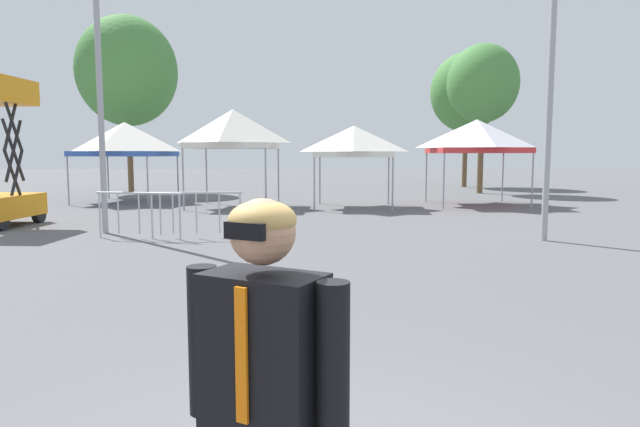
{
  "coord_description": "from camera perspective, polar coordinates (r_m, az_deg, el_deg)",
  "views": [
    {
      "loc": [
        0.14,
        -2.68,
        1.93
      ],
      "look_at": [
        -0.06,
        3.19,
        1.3
      ],
      "focal_mm": 31.17,
      "sensor_mm": 36.0,
      "label": 1
    }
  ],
  "objects": [
    {
      "name": "canopy_tent_center",
      "position": [
        23.7,
        -19.4,
        7.2
      ],
      "size": [
        3.52,
        3.52,
        3.2
      ],
      "color": "#9E9EA3",
      "rests_on": "ground"
    },
    {
      "name": "canopy_tent_far_left",
      "position": [
        20.56,
        -8.92,
        8.56
      ],
      "size": [
        3.12,
        3.12,
        3.54
      ],
      "color": "#9E9EA3",
      "rests_on": "ground"
    },
    {
      "name": "canopy_tent_right_of_center",
      "position": [
        20.15,
        3.51,
        7.39
      ],
      "size": [
        2.88,
        2.88,
        2.95
      ],
      "color": "#9E9EA3",
      "rests_on": "ground"
    },
    {
      "name": "canopy_tent_left_of_center",
      "position": [
        21.96,
        15.79,
        7.63
      ],
      "size": [
        3.43,
        3.43,
        3.23
      ],
      "color": "#9E9EA3",
      "rests_on": "ground"
    },
    {
      "name": "person_foreground",
      "position": [
        2.09,
        -5.72,
        -19.3
      ],
      "size": [
        0.6,
        0.4,
        1.78
      ],
      "color": "#33384C",
      "rests_on": "ground"
    },
    {
      "name": "light_pole_opposite_side",
      "position": [
        13.69,
        22.9,
        19.37
      ],
      "size": [
        0.36,
        0.36,
        9.21
      ],
      "color": "#9E9EA3",
      "rests_on": "ground"
    },
    {
      "name": "tree_behind_tents_center",
      "position": [
        28.79,
        16.37,
        12.65
      ],
      "size": [
        3.45,
        3.45,
        7.25
      ],
      "color": "brown",
      "rests_on": "ground"
    },
    {
      "name": "tree_behind_tents_right",
      "position": [
        29.99,
        -19.2,
        13.62
      ],
      "size": [
        4.91,
        4.91,
        8.73
      ],
      "color": "brown",
      "rests_on": "ground"
    },
    {
      "name": "tree_behind_tents_left",
      "position": [
        34.16,
        14.82,
        11.93
      ],
      "size": [
        4.17,
        4.17,
        7.82
      ],
      "color": "brown",
      "rests_on": "ground"
    },
    {
      "name": "crowd_barrier_near_person",
      "position": [
        13.27,
        -18.1,
        0.72
      ],
      "size": [
        2.08,
        0.4,
        1.08
      ],
      "color": "#B7BABF",
      "rests_on": "ground"
    },
    {
      "name": "crowd_barrier_by_lift",
      "position": [
        13.01,
        -12.6,
        0.78
      ],
      "size": [
        2.09,
        0.3,
        1.08
      ],
      "color": "#B7BABF",
      "rests_on": "ground"
    }
  ]
}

